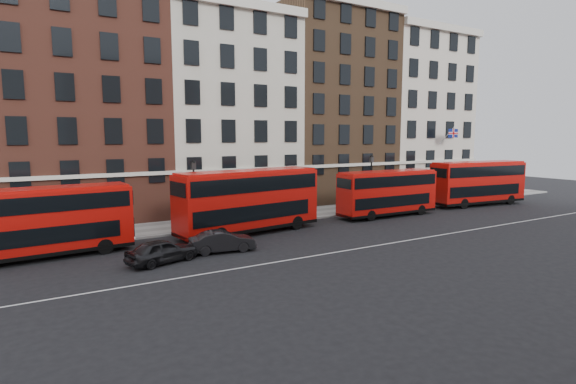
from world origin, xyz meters
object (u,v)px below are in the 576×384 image
bus_b (249,200)px  bus_d (478,182)px  bus_a (41,221)px  traffic_light (476,178)px  bus_c (387,192)px  car_front (223,241)px  car_rear (162,251)px

bus_b → bus_d: bus_b is taller
bus_a → traffic_light: bearing=-0.7°
bus_b → traffic_light: (29.53, 2.56, -0.09)m
bus_c → car_front: 18.10m
bus_b → bus_a: bearing=172.0°
bus_c → bus_d: bearing=0.9°
bus_a → car_rear: (5.84, -4.55, -1.57)m
bus_b → car_front: (-3.78, -4.04, -1.87)m
bus_d → bus_a: bearing=-173.9°
bus_a → bus_c: bus_a is taller
bus_d → car_rear: (-34.12, -4.56, -1.75)m
car_rear → bus_a: bearing=36.0°
bus_d → car_front: bearing=-166.3°
bus_b → car_front: 5.84m
bus_c → bus_d: (12.62, 0.00, 0.24)m
bus_d → car_rear: bus_d is taller
car_front → bus_c: bearing=-68.0°
bus_b → traffic_light: 29.64m
bus_a → bus_b: 13.54m
bus_c → car_front: (-17.57, -4.05, -1.54)m
bus_b → bus_c: (13.79, 0.01, -0.33)m
traffic_light → car_rear: bearing=-169.2°
bus_b → car_front: bus_b is taller
bus_a → bus_b: size_ratio=0.89×
bus_a → bus_d: bus_d is taller
bus_a → car_front: (9.76, -4.04, -1.60)m
car_rear → car_front: 3.96m
bus_c → bus_d: 12.62m
car_rear → car_front: size_ratio=1.01×
car_front → traffic_light: bearing=-69.8°
bus_b → bus_d: size_ratio=1.04×
bus_b → traffic_light: size_ratio=3.51×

